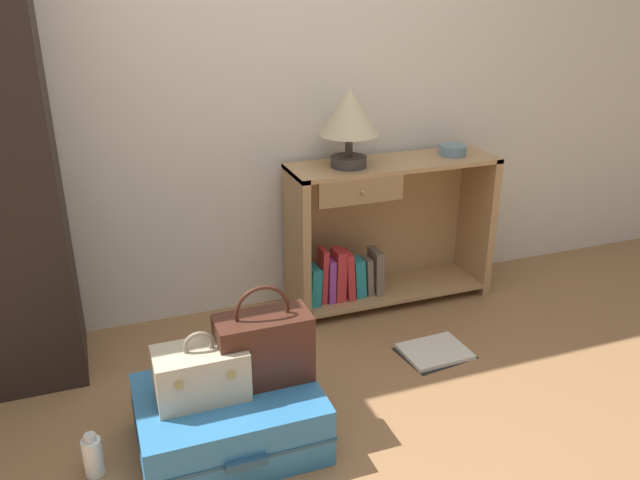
% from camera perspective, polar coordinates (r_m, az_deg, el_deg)
% --- Properties ---
extents(back_wall, '(6.40, 0.10, 2.60)m').
position_cam_1_polar(back_wall, '(3.04, -8.14, 16.83)').
color(back_wall, silver).
rests_on(back_wall, ground_plane).
extents(bookshelf, '(1.05, 0.33, 0.75)m').
position_cam_1_polar(bookshelf, '(3.29, 5.38, 0.50)').
color(bookshelf, tan).
rests_on(bookshelf, ground_plane).
extents(table_lamp, '(0.28, 0.28, 0.37)m').
position_cam_1_polar(table_lamp, '(3.00, 2.62, 10.91)').
color(table_lamp, '#3D3838').
rests_on(table_lamp, bookshelf).
extents(bowl, '(0.13, 0.13, 0.05)m').
position_cam_1_polar(bowl, '(3.32, 11.67, 7.80)').
color(bowl, slate).
rests_on(bowl, bookshelf).
extents(suitcase_large, '(0.65, 0.50, 0.23)m').
position_cam_1_polar(suitcase_large, '(2.42, -8.02, -15.37)').
color(suitcase_large, teal).
rests_on(suitcase_large, ground_plane).
extents(train_case, '(0.31, 0.20, 0.26)m').
position_cam_1_polar(train_case, '(2.30, -10.51, -11.48)').
color(train_case, beige).
rests_on(train_case, suitcase_large).
extents(handbag, '(0.34, 0.16, 0.38)m').
position_cam_1_polar(handbag, '(2.33, -5.00, -9.42)').
color(handbag, '#472319').
rests_on(handbag, suitcase_large).
extents(bottle, '(0.07, 0.07, 0.16)m').
position_cam_1_polar(bottle, '(2.43, -19.47, -17.59)').
color(bottle, white).
rests_on(bottle, ground_plane).
extents(open_book_on_floor, '(0.33, 0.28, 0.02)m').
position_cam_1_polar(open_book_on_floor, '(3.00, 10.12, -9.73)').
color(open_book_on_floor, white).
rests_on(open_book_on_floor, ground_plane).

